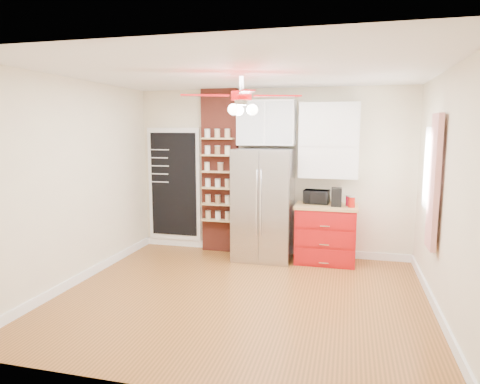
% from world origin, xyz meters
% --- Properties ---
extents(floor, '(4.50, 4.50, 0.00)m').
position_xyz_m(floor, '(0.00, 0.00, 0.00)').
color(floor, '#955625').
rests_on(floor, ground).
extents(ceiling, '(4.50, 4.50, 0.00)m').
position_xyz_m(ceiling, '(0.00, 0.00, 2.70)').
color(ceiling, white).
rests_on(ceiling, wall_back).
extents(wall_back, '(4.50, 0.02, 2.70)m').
position_xyz_m(wall_back, '(0.00, 2.00, 1.35)').
color(wall_back, beige).
rests_on(wall_back, floor).
extents(wall_front, '(4.50, 0.02, 2.70)m').
position_xyz_m(wall_front, '(0.00, -2.00, 1.35)').
color(wall_front, beige).
rests_on(wall_front, floor).
extents(wall_left, '(0.02, 4.00, 2.70)m').
position_xyz_m(wall_left, '(-2.25, 0.00, 1.35)').
color(wall_left, beige).
rests_on(wall_left, floor).
extents(wall_right, '(0.02, 4.00, 2.70)m').
position_xyz_m(wall_right, '(2.25, 0.00, 1.35)').
color(wall_right, beige).
rests_on(wall_right, floor).
extents(chalkboard, '(0.95, 0.05, 1.95)m').
position_xyz_m(chalkboard, '(-1.70, 1.96, 1.10)').
color(chalkboard, white).
rests_on(chalkboard, wall_back).
extents(brick_pillar, '(0.60, 0.16, 2.70)m').
position_xyz_m(brick_pillar, '(-0.85, 1.92, 1.35)').
color(brick_pillar, maroon).
rests_on(brick_pillar, floor).
extents(fridge, '(0.90, 0.70, 1.75)m').
position_xyz_m(fridge, '(-0.05, 1.63, 0.88)').
color(fridge, '#A7A6AB').
rests_on(fridge, floor).
extents(upper_glass_cabinet, '(0.90, 0.35, 0.70)m').
position_xyz_m(upper_glass_cabinet, '(-0.05, 1.82, 2.15)').
color(upper_glass_cabinet, white).
rests_on(upper_glass_cabinet, wall_back).
extents(red_cabinet, '(0.94, 0.64, 0.90)m').
position_xyz_m(red_cabinet, '(0.92, 1.68, 0.45)').
color(red_cabinet, '#A60D0E').
rests_on(red_cabinet, floor).
extents(upper_shelf_unit, '(0.90, 0.30, 1.15)m').
position_xyz_m(upper_shelf_unit, '(0.92, 1.85, 1.88)').
color(upper_shelf_unit, white).
rests_on(upper_shelf_unit, wall_back).
extents(window, '(0.04, 0.75, 1.05)m').
position_xyz_m(window, '(2.23, 0.90, 1.55)').
color(window, white).
rests_on(window, wall_right).
extents(curtain, '(0.06, 0.40, 1.55)m').
position_xyz_m(curtain, '(2.18, 0.35, 1.45)').
color(curtain, red).
rests_on(curtain, wall_right).
extents(ceiling_fan, '(1.40, 1.40, 0.44)m').
position_xyz_m(ceiling_fan, '(0.00, 0.00, 2.42)').
color(ceiling_fan, silver).
rests_on(ceiling_fan, ceiling).
extents(toaster_oven, '(0.40, 0.29, 0.21)m').
position_xyz_m(toaster_oven, '(0.76, 1.78, 1.01)').
color(toaster_oven, black).
rests_on(toaster_oven, red_cabinet).
extents(coffee_maker, '(0.16, 0.21, 0.28)m').
position_xyz_m(coffee_maker, '(1.07, 1.63, 1.04)').
color(coffee_maker, black).
rests_on(coffee_maker, red_cabinet).
extents(canister_left, '(0.13, 0.13, 0.15)m').
position_xyz_m(canister_left, '(1.29, 1.57, 0.98)').
color(canister_left, '#A51009').
rests_on(canister_left, red_cabinet).
extents(canister_right, '(0.13, 0.13, 0.15)m').
position_xyz_m(canister_right, '(1.26, 1.69, 0.97)').
color(canister_right, red).
rests_on(canister_right, red_cabinet).
extents(pantry_jar_oats, '(0.09, 0.09, 0.13)m').
position_xyz_m(pantry_jar_oats, '(-1.03, 1.77, 1.44)').
color(pantry_jar_oats, beige).
rests_on(pantry_jar_oats, brick_pillar).
extents(pantry_jar_beans, '(0.11, 0.11, 0.13)m').
position_xyz_m(pantry_jar_beans, '(-0.80, 1.78, 1.44)').
color(pantry_jar_beans, '#916749').
rests_on(pantry_jar_beans, brick_pillar).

